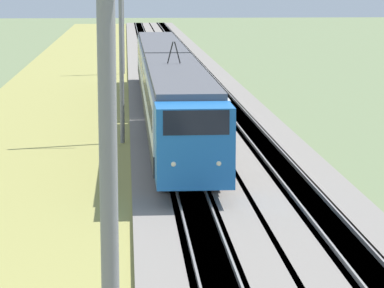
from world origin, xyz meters
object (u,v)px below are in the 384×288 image
(catenary_mast_near, at_px, (114,255))
(catenary_mast_far, at_px, (124,20))
(passenger_train, at_px, (167,81))
(catenary_mast_mid, at_px, (122,47))

(catenary_mast_near, height_order, catenary_mast_far, catenary_mast_near)
(catenary_mast_far, bearing_deg, passenger_train, -174.73)
(catenary_mast_mid, distance_m, catenary_mast_far, 34.32)
(passenger_train, relative_size, catenary_mast_far, 4.56)
(passenger_train, height_order, catenary_mast_mid, catenary_mast_mid)
(passenger_train, relative_size, catenary_mast_mid, 4.48)
(passenger_train, bearing_deg, catenary_mast_near, -3.50)
(catenary_mast_mid, relative_size, catenary_mast_far, 1.02)
(passenger_train, bearing_deg, catenary_mast_mid, -20.02)
(catenary_mast_near, relative_size, catenary_mast_far, 1.01)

